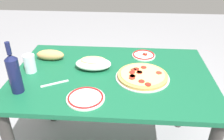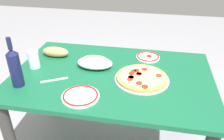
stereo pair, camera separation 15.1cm
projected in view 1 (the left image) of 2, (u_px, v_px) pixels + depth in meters
name	position (u px, v px, depth m)	size (l,w,h in m)	color
dining_table	(112.00, 90.00, 1.59)	(1.29, 0.85, 0.74)	#145938
pepperoni_pizza	(142.00, 76.00, 1.48)	(0.34, 0.34, 0.03)	#B7B7BC
baked_pasta_dish	(93.00, 63.00, 1.57)	(0.24, 0.15, 0.08)	white
wine_bottle	(14.00, 73.00, 1.30)	(0.07, 0.07, 0.31)	#141942
water_glass	(30.00, 64.00, 1.52)	(0.07, 0.07, 0.12)	silver
side_plate_near	(86.00, 98.00, 1.29)	(0.21, 0.21, 0.02)	white
side_plate_far	(144.00, 55.00, 1.75)	(0.17, 0.17, 0.02)	white
bread_loaf	(50.00, 55.00, 1.69)	(0.20, 0.08, 0.08)	tan
fork_left	(55.00, 84.00, 1.42)	(0.17, 0.02, 0.01)	#B7B7BC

